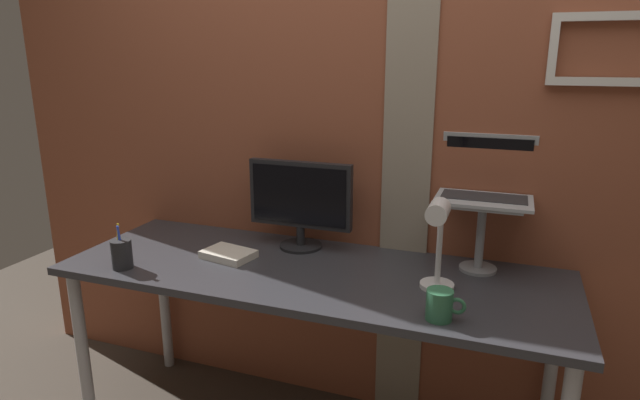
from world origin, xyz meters
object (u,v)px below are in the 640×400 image
(monitor, at_px, (300,199))
(laptop, at_px, (486,181))
(coffee_mug, at_px, (440,305))
(pen_cup, at_px, (122,254))
(desk_lamp, at_px, (438,236))

(monitor, distance_m, laptop, 0.74)
(laptop, xyz_separation_m, coffee_mug, (-0.08, -0.52, -0.29))
(laptop, xyz_separation_m, pen_cup, (-1.29, -0.52, -0.28))
(laptop, xyz_separation_m, desk_lamp, (-0.12, -0.34, -0.13))
(pen_cup, relative_size, coffee_mug, 1.44)
(coffee_mug, bearing_deg, desk_lamp, 102.87)
(monitor, bearing_deg, pen_cup, -141.24)
(monitor, height_order, pen_cup, monitor)
(laptop, bearing_deg, coffee_mug, -99.12)
(monitor, xyz_separation_m, pen_cup, (-0.56, -0.45, -0.15))
(monitor, xyz_separation_m, laptop, (0.73, 0.07, 0.12))
(desk_lamp, bearing_deg, laptop, 69.77)
(laptop, bearing_deg, monitor, -174.54)
(desk_lamp, distance_m, coffee_mug, 0.25)
(desk_lamp, distance_m, pen_cup, 1.19)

